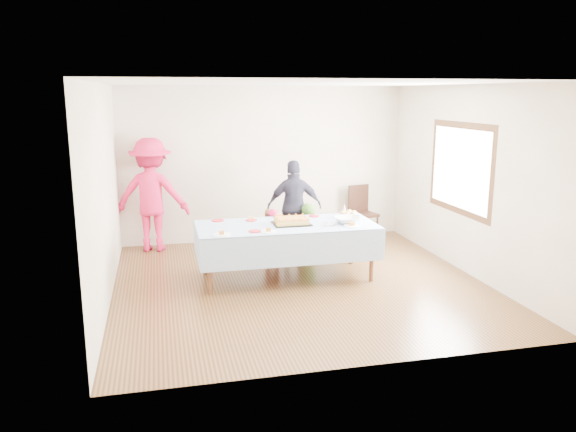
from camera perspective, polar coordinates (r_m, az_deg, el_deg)
name	(u,v)px	position (r m, az deg, el deg)	size (l,w,h in m)	color
ground	(299,283)	(7.84, 1.14, -6.81)	(5.00, 5.00, 0.00)	#412612
room_walls	(304,155)	(7.47, 1.59, 6.17)	(5.04, 5.04, 2.72)	#BFB09C
party_table	(286,228)	(7.87, -0.16, -1.24)	(2.50, 1.10, 0.78)	#52311C
birthday_cake	(292,221)	(7.86, 0.36, -0.53)	(0.52, 0.40, 0.09)	black
rolls_tray	(348,214)	(8.34, 6.14, 0.16)	(0.34, 0.34, 0.10)	black
punch_bowl	(347,220)	(7.97, 6.01, -0.40)	(0.36, 0.36, 0.09)	silver
party_hat	(344,209)	(8.54, 5.74, 0.71)	(0.09, 0.09, 0.16)	white
fork_pile	(332,224)	(7.77, 4.45, -0.78)	(0.24, 0.18, 0.07)	white
plate_red_far_a	(218,220)	(8.13, -7.14, -0.46)	(0.18, 0.18, 0.01)	red
plate_red_far_b	(251,220)	(8.10, -3.75, -0.43)	(0.17, 0.17, 0.01)	red
plate_red_far_c	(279,217)	(8.28, -0.90, -0.12)	(0.16, 0.16, 0.01)	red
plate_red_far_d	(314,216)	(8.36, 2.65, -0.01)	(0.16, 0.16, 0.01)	red
plate_red_near	(255,231)	(7.46, -3.38, -1.55)	(0.17, 0.17, 0.01)	red
plate_white_left	(222,235)	(7.31, -6.75, -1.90)	(0.24, 0.24, 0.01)	white
plate_white_mid	(268,232)	(7.42, -2.00, -1.60)	(0.21, 0.21, 0.01)	white
plate_white_right	(352,226)	(7.79, 6.52, -1.00)	(0.23, 0.23, 0.01)	white
dining_chair	(361,209)	(10.21, 7.46, 0.72)	(0.50, 0.50, 0.96)	black
toddler_left	(272,237)	(8.51, -1.63, -2.16)	(0.32, 0.21, 0.88)	#C3184B
toddler_mid	(308,229)	(9.09, 2.07, -1.34)	(0.41, 0.27, 0.84)	#3E6F25
toddler_right	(268,233)	(8.96, -2.01, -1.74)	(0.38, 0.30, 0.79)	tan
adult_left	(152,195)	(9.52, -13.67, 2.09)	(1.21, 0.69, 1.87)	#D71A4B
adult_right	(294,207)	(9.17, 0.65, 0.96)	(0.89, 0.37, 1.52)	#2C2B3B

